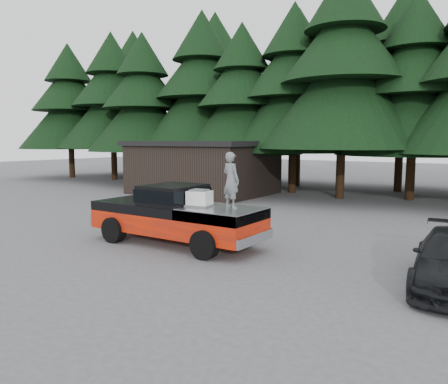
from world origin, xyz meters
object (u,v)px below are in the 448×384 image
Objects in this scene: air_compressor at (200,199)px; man_on_bed at (231,180)px; pickup_truck at (176,224)px; utility_building at (203,167)px.

man_on_bed is (0.95, 0.28, 0.61)m from air_compressor.
pickup_truck is 1.38m from air_compressor.
utility_building reaches higher than air_compressor.
pickup_truck is at bearing 18.72° from man_on_bed.
man_on_bed is at bearing -50.15° from utility_building.
man_on_bed reaches higher than pickup_truck.
utility_building is (-8.48, 11.58, 0.11)m from air_compressor.
utility_building is (-7.43, 11.46, 1.00)m from pickup_truck.
air_compressor is at bearing -53.80° from utility_building.
pickup_truck is at bearing 164.19° from air_compressor.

